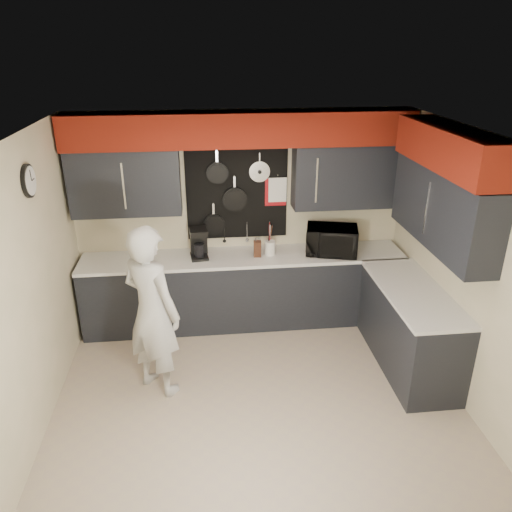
{
  "coord_description": "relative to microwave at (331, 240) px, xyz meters",
  "views": [
    {
      "loc": [
        -0.47,
        -4.07,
        3.32
      ],
      "look_at": [
        0.04,
        0.5,
        1.32
      ],
      "focal_mm": 35.0,
      "sensor_mm": 36.0,
      "label": 1
    }
  ],
  "objects": [
    {
      "name": "ground",
      "position": [
        -1.06,
        -1.4,
        -1.09
      ],
      "size": [
        4.0,
        4.0,
        0.0
      ],
      "primitive_type": "plane",
      "color": "tan",
      "rests_on": "ground"
    },
    {
      "name": "back_wall_assembly",
      "position": [
        -1.05,
        0.2,
        0.92
      ],
      "size": [
        4.0,
        0.36,
        2.6
      ],
      "color": "beige",
      "rests_on": "ground"
    },
    {
      "name": "right_wall_assembly",
      "position": [
        0.79,
        -1.14,
        0.85
      ],
      "size": [
        0.36,
        3.5,
        2.6
      ],
      "color": "beige",
      "rests_on": "ground"
    },
    {
      "name": "left_wall_assembly",
      "position": [
        -3.06,
        -1.38,
        0.25
      ],
      "size": [
        0.05,
        3.5,
        2.6
      ],
      "color": "beige",
      "rests_on": "ground"
    },
    {
      "name": "base_cabinets",
      "position": [
        -0.57,
        -0.27,
        -0.63
      ],
      "size": [
        3.95,
        2.2,
        0.92
      ],
      "color": "black",
      "rests_on": "ground"
    },
    {
      "name": "microwave",
      "position": [
        0.0,
        0.0,
        0.0
      ],
      "size": [
        0.69,
        0.54,
        0.34
      ],
      "primitive_type": "imported",
      "rotation": [
        0.0,
        0.0,
        -0.24
      ],
      "color": "black",
      "rests_on": "base_cabinets"
    },
    {
      "name": "knife_block",
      "position": [
        -0.9,
        0.0,
        -0.07
      ],
      "size": [
        0.09,
        0.09,
        0.19
      ],
      "primitive_type": "cube",
      "rotation": [
        0.0,
        0.0,
        -0.07
      ],
      "color": "#341810",
      "rests_on": "base_cabinets"
    },
    {
      "name": "utensil_crock",
      "position": [
        -0.75,
        0.04,
        -0.08
      ],
      "size": [
        0.13,
        0.13,
        0.17
      ],
      "primitive_type": "cylinder",
      "color": "white",
      "rests_on": "base_cabinets"
    },
    {
      "name": "coffee_maker",
      "position": [
        -1.6,
        0.06,
        0.02
      ],
      "size": [
        0.23,
        0.27,
        0.37
      ],
      "rotation": [
        0.0,
        0.0,
        0.11
      ],
      "color": "black",
      "rests_on": "base_cabinets"
    },
    {
      "name": "person",
      "position": [
        -2.06,
        -1.16,
        -0.2
      ],
      "size": [
        0.77,
        0.75,
        1.78
      ],
      "primitive_type": "imported",
      "rotation": [
        0.0,
        0.0,
        2.45
      ],
      "color": "beige",
      "rests_on": "ground"
    }
  ]
}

